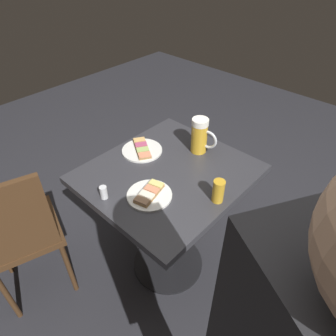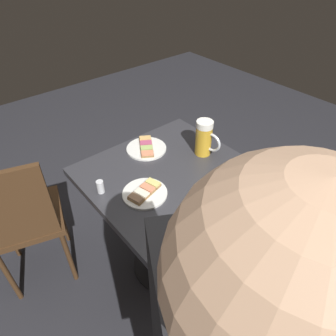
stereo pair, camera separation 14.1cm
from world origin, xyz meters
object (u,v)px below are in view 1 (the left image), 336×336
object	(u,v)px
plate_near	(149,194)
beer_glass_small	(219,191)
cafe_chair	(19,233)
plate_far	(142,150)
beer_mug	(199,136)
salt_shaker	(104,192)

from	to	relation	value
plate_near	beer_glass_small	distance (m)	0.30
cafe_chair	plate_far	bearing A→B (deg)	0.08
beer_glass_small	beer_mug	bearing A→B (deg)	51.20
salt_shaker	cafe_chair	xyz separation A→B (m)	(-0.31, 0.34, -0.28)
beer_glass_small	salt_shaker	world-z (taller)	beer_glass_small
salt_shaker	beer_mug	bearing A→B (deg)	-8.23
beer_mug	cafe_chair	distance (m)	1.02
plate_near	plate_far	bearing A→B (deg)	52.13
beer_mug	beer_glass_small	size ratio (longest dim) A/B	1.75
beer_mug	salt_shaker	distance (m)	0.57
salt_shaker	plate_far	bearing A→B (deg)	20.88
beer_mug	salt_shaker	world-z (taller)	beer_mug
plate_far	beer_glass_small	world-z (taller)	beer_glass_small
plate_near	salt_shaker	xyz separation A→B (m)	(-0.14, 0.14, 0.02)
beer_glass_small	cafe_chair	xyz separation A→B (m)	(-0.63, 0.71, -0.30)
beer_glass_small	salt_shaker	size ratio (longest dim) A/B	1.76
beer_glass_small	salt_shaker	distance (m)	0.50
cafe_chair	beer_mug	bearing A→B (deg)	-8.59
plate_near	beer_mug	distance (m)	0.43
cafe_chair	salt_shaker	bearing A→B (deg)	-30.51
beer_glass_small	cafe_chair	world-z (taller)	cafe_chair
beer_mug	salt_shaker	bearing A→B (deg)	171.77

